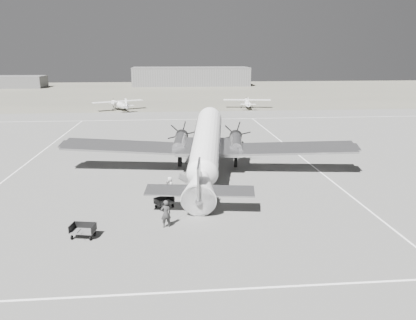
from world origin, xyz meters
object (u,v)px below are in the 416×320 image
object	(u,v)px
ground_crew	(166,214)
ramp_agent	(168,188)
passenger	(170,185)
dc3_airliner	(206,148)
shed_secondary	(17,82)
baggage_cart_near	(164,202)
baggage_cart_far	(83,231)
light_plane_right	(247,103)
light_plane_left	(119,105)
hangar_main	(191,76)

from	to	relation	value
ground_crew	ramp_agent	size ratio (longest dim) A/B	1.29
passenger	dc3_airliner	bearing A→B (deg)	-56.96
passenger	shed_secondary	bearing A→B (deg)	5.27
shed_secondary	baggage_cart_near	size ratio (longest dim) A/B	12.44
ramp_agent	dc3_airliner	bearing A→B (deg)	-35.81
ramp_agent	shed_secondary	bearing A→B (deg)	22.42
baggage_cart_far	ground_crew	xyz separation A→B (m)	(5.22, 1.16, 0.51)
dc3_airliner	light_plane_right	distance (m)	50.99
light_plane_right	shed_secondary	bearing A→B (deg)	145.94
light_plane_right	baggage_cart_far	bearing A→B (deg)	-102.16
light_plane_left	baggage_cart_near	world-z (taller)	light_plane_left
shed_secondary	passenger	xyz separation A→B (m)	(52.23, -114.47, -1.27)
dc3_airliner	passenger	world-z (taller)	dc3_airliner
ramp_agent	passenger	world-z (taller)	ramp_agent
light_plane_right	passenger	world-z (taller)	light_plane_right
shed_secondary	ramp_agent	distance (m)	126.54
ground_crew	shed_secondary	bearing A→B (deg)	-82.47
light_plane_left	baggage_cart_far	xyz separation A→B (m)	(4.90, -60.33, -0.65)
shed_secondary	dc3_airliner	distance (m)	123.34
shed_secondary	baggage_cart_near	world-z (taller)	shed_secondary
hangar_main	dc3_airliner	bearing A→B (deg)	-92.18
light_plane_left	ramp_agent	bearing A→B (deg)	-105.99
shed_secondary	baggage_cart_near	bearing A→B (deg)	-66.23
ramp_agent	hangar_main	bearing A→B (deg)	-5.65
shed_secondary	ground_crew	bearing A→B (deg)	-66.79
baggage_cart_far	passenger	world-z (taller)	passenger
hangar_main	baggage_cart_far	xyz separation A→B (m)	(-13.26, -127.34, -2.85)
dc3_airliner	ramp_agent	bearing A→B (deg)	-115.86
ramp_agent	ground_crew	bearing A→B (deg)	176.63
light_plane_right	baggage_cart_near	world-z (taller)	light_plane_right
hangar_main	ramp_agent	size ratio (longest dim) A/B	28.34
shed_secondary	light_plane_right	distance (m)	91.75
shed_secondary	light_plane_left	world-z (taller)	shed_secondary
light_plane_right	ramp_agent	world-z (taller)	light_plane_right
dc3_airliner	baggage_cart_near	xyz separation A→B (m)	(-3.83, -7.51, -2.38)
hangar_main	shed_secondary	xyz separation A→B (m)	(-60.00, -5.00, -1.30)
ground_crew	hangar_main	bearing A→B (deg)	-109.32
shed_secondary	light_plane_left	size ratio (longest dim) A/B	1.70
dc3_airliner	hangar_main	bearing A→B (deg)	95.87
baggage_cart_near	light_plane_left	bearing A→B (deg)	65.85
hangar_main	shed_secondary	world-z (taller)	hangar_main
dc3_airliner	baggage_cart_far	world-z (taller)	dc3_airliner
baggage_cart_far	ground_crew	bearing A→B (deg)	23.40
baggage_cart_far	ramp_agent	xyz separation A→B (m)	(5.37, 7.03, 0.29)
baggage_cart_near	ground_crew	size ratio (longest dim) A/B	0.76
baggage_cart_near	baggage_cart_far	xyz separation A→B (m)	(-5.05, -4.74, 0.04)
baggage_cart_far	passenger	size ratio (longest dim) A/B	1.08
baggage_cart_far	ground_crew	size ratio (longest dim) A/B	0.83
hangar_main	ground_crew	world-z (taller)	hangar_main
hangar_main	ground_crew	distance (m)	126.46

